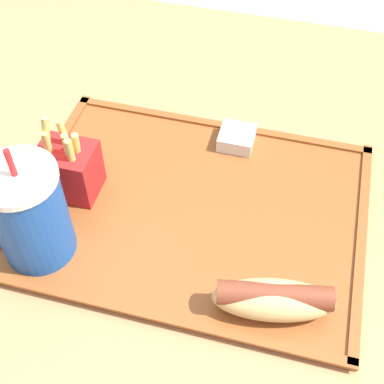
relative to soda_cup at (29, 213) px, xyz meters
The scene contains 6 objects.
dining_table 0.47m from the soda_cup, 143.20° to the right, with size 1.09×0.97×0.71m.
food_tray 0.21m from the soda_cup, 146.42° to the right, with size 0.44×0.33×0.01m.
soda_cup is the anchor object (origin of this frame).
hot_dog_far 0.29m from the soda_cup, behind, with size 0.14×0.07×0.05m.
fries_carton 0.10m from the soda_cup, 90.11° to the right, with size 0.07×0.06×0.12m.
sauce_cup_mayo 0.31m from the soda_cup, 129.11° to the right, with size 0.05×0.05×0.02m.
Camera 1 is at (-0.12, 0.42, 1.25)m, focal length 50.00 mm.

